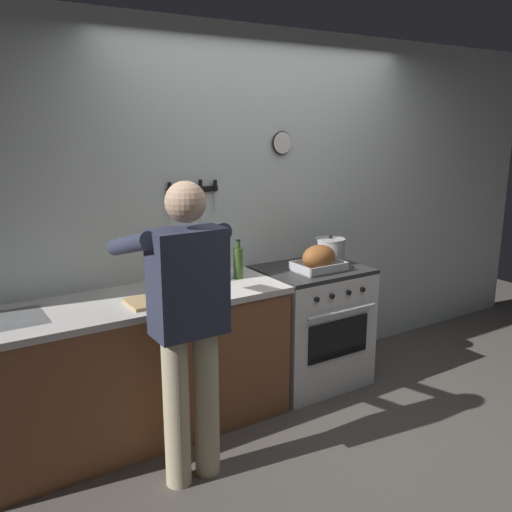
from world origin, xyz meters
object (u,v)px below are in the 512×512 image
Objects in this scene: person_cook at (187,316)px; cutting_board at (158,300)px; roasting_pan at (319,259)px; bottle_vinegar at (181,272)px; stove at (311,325)px; bottle_cooking_oil at (169,273)px; bottle_olive_oil at (238,262)px; bottle_soy_sauce at (191,268)px; bottle_dish_soap at (213,262)px; stock_pot at (330,251)px.

cutting_board is (0.02, 0.45, -0.04)m from person_cook.
roasting_pan is 1.43× the size of bottle_vinegar.
person_cook is at bearing -155.96° from stove.
bottle_cooking_oil is (-1.11, 0.07, 0.56)m from stove.
bottle_olive_oil is at bearing 166.02° from roasting_pan.
roasting_pan is at bearing -82.00° from person_cook.
cutting_board is 1.40× the size of bottle_cooking_oil.
stove is 4.14× the size of bottle_soy_sauce.
cutting_board is (-1.27, -0.13, 0.46)m from stove.
bottle_dish_soap is (0.58, 0.79, 0.05)m from person_cook.
person_cook reaches higher than bottle_vinegar.
stock_pot is 1.30m from bottle_cooking_oil.
bottle_cooking_oil is at bearing 171.73° from roasting_pan.
cutting_board is 1.66× the size of bottle_soy_sauce.
bottle_dish_soap is (-0.70, 0.30, 0.01)m from roasting_pan.
bottle_cooking_oil reaches higher than stove.
person_cook is at bearing -159.16° from roasting_pan.
bottle_olive_oil is at bearing -22.11° from bottle_soy_sauce.
bottle_dish_soap reaches higher than bottle_soy_sauce.
roasting_pan is 1.26m from cutting_board.
cutting_board is at bearing -164.57° from bottle_olive_oil.
bottle_vinegar reaches higher than cutting_board.
bottle_olive_oil is at bearing -1.45° from bottle_cooking_oil.
stove is 1.50m from person_cook.
bottle_soy_sauce reaches higher than cutting_board.
bottle_olive_oil reaches higher than bottle_dish_soap.
bottle_soy_sauce is at bearing 157.89° from bottle_olive_oil.
bottle_soy_sauce is at bearing 168.84° from stove.
cutting_board is 0.49m from bottle_soy_sauce.
roasting_pan is 0.61m from bottle_olive_oil.
bottle_cooking_oil is (-1.09, 0.16, 0.02)m from roasting_pan.
bottle_olive_oil is (0.69, 0.63, 0.06)m from person_cook.
person_cook is at bearing -157.62° from stock_pot.
stove is at bearing -11.16° from bottle_soy_sauce.
bottle_dish_soap is 0.19m from bottle_soy_sauce.
person_cook is at bearing -137.45° from bottle_olive_oil.
bottle_dish_soap is (-0.71, 0.21, 0.55)m from stove.
stock_pot is at bearing -10.91° from bottle_dish_soap.
cutting_board is (-1.25, -0.04, -0.08)m from roasting_pan.
bottle_dish_soap is 0.95× the size of bottle_vinegar.
bottle_vinegar is (-1.22, 0.03, 0.01)m from stock_pot.
person_cook is 0.97m from bottle_dish_soap.
bottle_soy_sauce is 0.80× the size of bottle_olive_oil.
roasting_pan is at bearing 1.74° from cutting_board.
bottle_vinegar is at bearing -35.01° from person_cook.
bottle_vinegar is at bearing 38.81° from cutting_board.
roasting_pan is 1.30× the size of bottle_olive_oil.
bottle_cooking_oil is (-0.21, -0.11, 0.02)m from bottle_soy_sauce.
roasting_pan is 1.62× the size of bottle_soy_sauce.
stove is 3.98× the size of stock_pot.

